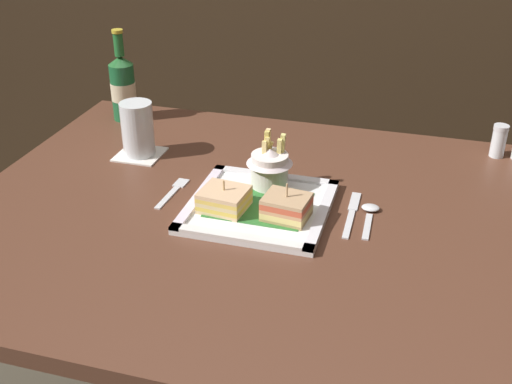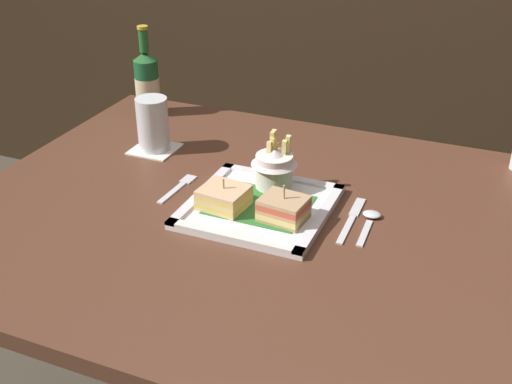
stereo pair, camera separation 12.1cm
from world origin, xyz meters
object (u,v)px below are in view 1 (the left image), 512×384
object	(u,v)px
knife	(352,212)
salt_shaker	(498,143)
square_plate	(259,207)
fries_cup	(270,164)
water_glass	(138,132)
sandwich_half_right	(286,207)
sandwich_half_left	(224,199)
dining_table	(253,256)
beer_bottle	(123,87)
spoon	(370,212)
fork	(173,191)

from	to	relation	value
knife	salt_shaker	distance (m)	0.44
square_plate	fries_cup	distance (m)	0.10
square_plate	water_glass	distance (m)	0.37
sandwich_half_right	salt_shaker	distance (m)	0.57
sandwich_half_left	sandwich_half_right	distance (m)	0.12
dining_table	beer_bottle	world-z (taller)	beer_bottle
dining_table	spoon	distance (m)	0.25
knife	dining_table	bearing A→B (deg)	-166.56
sandwich_half_right	square_plate	bearing A→B (deg)	152.99
sandwich_half_left	knife	xyz separation A→B (m)	(0.24, 0.07, -0.03)
square_plate	beer_bottle	size ratio (longest dim) A/B	1.16
dining_table	square_plate	distance (m)	0.11
dining_table	salt_shaker	xyz separation A→B (m)	(0.46, 0.39, 0.14)
fries_cup	salt_shaker	world-z (taller)	fries_cup
square_plate	sandwich_half_left	xyz separation A→B (m)	(-0.06, -0.03, 0.02)
beer_bottle	fork	bearing A→B (deg)	-51.07
dining_table	sandwich_half_right	bearing A→B (deg)	-18.23
square_plate	water_glass	size ratio (longest dim) A/B	2.18
beer_bottle	square_plate	bearing A→B (deg)	-37.79
square_plate	salt_shaker	world-z (taller)	salt_shaker
dining_table	fries_cup	size ratio (longest dim) A/B	9.87
beer_bottle	fries_cup	bearing A→B (deg)	-30.87
square_plate	sandwich_half_left	size ratio (longest dim) A/B	2.86
spoon	fork	bearing A→B (deg)	-177.15
dining_table	beer_bottle	bearing A→B (deg)	140.95
beer_bottle	sandwich_half_right	bearing A→B (deg)	-36.65
water_glass	knife	size ratio (longest dim) A/B	0.70
dining_table	sandwich_half_left	size ratio (longest dim) A/B	12.21
fries_cup	beer_bottle	xyz separation A→B (m)	(-0.46, 0.27, 0.03)
salt_shaker	knife	bearing A→B (deg)	-128.89
square_plate	sandwich_half_left	world-z (taller)	sandwich_half_left
sandwich_half_right	knife	bearing A→B (deg)	30.98
sandwich_half_left	spoon	distance (m)	0.28
sandwich_half_right	salt_shaker	world-z (taller)	sandwich_half_right
knife	beer_bottle	bearing A→B (deg)	153.32
square_plate	salt_shaker	size ratio (longest dim) A/B	3.55
sandwich_half_left	fries_cup	xyz separation A→B (m)	(0.06, 0.11, 0.03)
fries_cup	fork	world-z (taller)	fries_cup
beer_bottle	fork	xyz separation A→B (m)	(0.27, -0.33, -0.08)
spoon	salt_shaker	distance (m)	0.42
dining_table	water_glass	size ratio (longest dim) A/B	9.32
dining_table	sandwich_half_right	size ratio (longest dim) A/B	12.72
square_plate	knife	bearing A→B (deg)	12.03
dining_table	knife	size ratio (longest dim) A/B	6.55
fries_cup	water_glass	xyz separation A→B (m)	(-0.33, 0.08, -0.00)
sandwich_half_left	fork	bearing A→B (deg)	157.75
fries_cup	knife	world-z (taller)	fries_cup
fries_cup	knife	xyz separation A→B (m)	(0.18, -0.05, -0.06)
dining_table	sandwich_half_left	bearing A→B (deg)	-154.35
dining_table	sandwich_half_right	xyz separation A→B (m)	(0.07, -0.02, 0.14)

